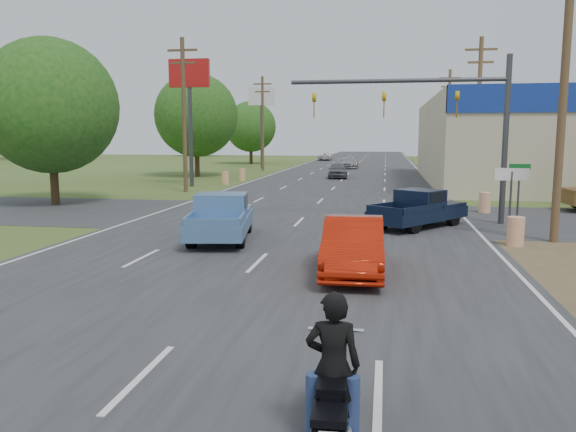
% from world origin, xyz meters
% --- Properties ---
extents(ground, '(200.00, 200.00, 0.00)m').
position_xyz_m(ground, '(0.00, 0.00, 0.00)').
color(ground, '#415120').
rests_on(ground, ground).
extents(main_road, '(15.00, 180.00, 0.02)m').
position_xyz_m(main_road, '(0.00, 40.00, 0.01)').
color(main_road, '#2D2D30').
rests_on(main_road, ground).
extents(cross_road, '(120.00, 10.00, 0.02)m').
position_xyz_m(cross_road, '(0.00, 18.00, 0.01)').
color(cross_road, '#2D2D30').
rests_on(cross_road, ground).
extents(utility_pole_1, '(2.00, 0.28, 10.00)m').
position_xyz_m(utility_pole_1, '(9.50, 13.00, 5.32)').
color(utility_pole_1, '#4C3823').
rests_on(utility_pole_1, ground).
extents(utility_pole_2, '(2.00, 0.28, 10.00)m').
position_xyz_m(utility_pole_2, '(9.50, 31.00, 5.32)').
color(utility_pole_2, '#4C3823').
rests_on(utility_pole_2, ground).
extents(utility_pole_3, '(2.00, 0.28, 10.00)m').
position_xyz_m(utility_pole_3, '(9.50, 49.00, 5.32)').
color(utility_pole_3, '#4C3823').
rests_on(utility_pole_3, ground).
extents(utility_pole_5, '(2.00, 0.28, 10.00)m').
position_xyz_m(utility_pole_5, '(-9.50, 28.00, 5.32)').
color(utility_pole_5, '#4C3823').
rests_on(utility_pole_5, ground).
extents(utility_pole_6, '(2.00, 0.28, 10.00)m').
position_xyz_m(utility_pole_6, '(-9.50, 52.00, 5.32)').
color(utility_pole_6, '#4C3823').
rests_on(utility_pole_6, ground).
extents(tree_0, '(7.14, 7.14, 8.84)m').
position_xyz_m(tree_0, '(-14.00, 20.00, 5.26)').
color(tree_0, '#422D19').
rests_on(tree_0, ground).
extents(tree_1, '(7.56, 7.56, 9.36)m').
position_xyz_m(tree_1, '(-13.50, 42.00, 5.57)').
color(tree_1, '#422D19').
rests_on(tree_1, ground).
extents(tree_2, '(6.72, 6.72, 8.32)m').
position_xyz_m(tree_2, '(-14.20, 66.00, 4.95)').
color(tree_2, '#422D19').
rests_on(tree_2, ground).
extents(tree_4, '(9.24, 9.24, 11.44)m').
position_xyz_m(tree_4, '(-55.00, 75.00, 6.82)').
color(tree_4, '#422D19').
rests_on(tree_4, ground).
extents(tree_5, '(7.98, 7.98, 9.88)m').
position_xyz_m(tree_5, '(30.00, 95.00, 5.88)').
color(tree_5, '#422D19').
rests_on(tree_5, ground).
extents(tree_6, '(8.82, 8.82, 10.92)m').
position_xyz_m(tree_6, '(-30.00, 95.00, 6.51)').
color(tree_6, '#422D19').
rests_on(tree_6, ground).
extents(barrel_0, '(0.56, 0.56, 1.00)m').
position_xyz_m(barrel_0, '(8.00, 12.00, 0.50)').
color(barrel_0, orange).
rests_on(barrel_0, ground).
extents(barrel_1, '(0.56, 0.56, 1.00)m').
position_xyz_m(barrel_1, '(8.40, 20.50, 0.50)').
color(barrel_1, orange).
rests_on(barrel_1, ground).
extents(barrel_2, '(0.56, 0.56, 1.00)m').
position_xyz_m(barrel_2, '(-8.50, 34.00, 0.50)').
color(barrel_2, orange).
rests_on(barrel_2, ground).
extents(barrel_3, '(0.56, 0.56, 1.00)m').
position_xyz_m(barrel_3, '(-8.20, 38.00, 0.50)').
color(barrel_3, orange).
rests_on(barrel_3, ground).
extents(pole_sign_left_near, '(3.00, 0.35, 9.20)m').
position_xyz_m(pole_sign_left_near, '(-10.50, 32.00, 7.17)').
color(pole_sign_left_near, '#3F3F44').
rests_on(pole_sign_left_near, ground).
extents(pole_sign_left_far, '(3.00, 0.35, 9.20)m').
position_xyz_m(pole_sign_left_far, '(-10.50, 56.00, 7.17)').
color(pole_sign_left_far, '#3F3F44').
rests_on(pole_sign_left_far, ground).
extents(lane_sign, '(1.20, 0.08, 2.52)m').
position_xyz_m(lane_sign, '(8.20, 14.00, 1.90)').
color(lane_sign, '#3F3F44').
rests_on(lane_sign, ground).
extents(street_name_sign, '(0.80, 0.08, 2.61)m').
position_xyz_m(street_name_sign, '(8.80, 15.50, 1.61)').
color(street_name_sign, '#3F3F44').
rests_on(street_name_sign, ground).
extents(signal_mast, '(9.12, 0.40, 7.00)m').
position_xyz_m(signal_mast, '(5.82, 17.00, 4.80)').
color(signal_mast, '#3F3F44').
rests_on(signal_mast, ground).
extents(red_convertible, '(1.73, 4.56, 1.49)m').
position_xyz_m(red_convertible, '(2.82, 7.25, 0.74)').
color(red_convertible, '#B61B08').
rests_on(red_convertible, ground).
extents(motorcycle, '(0.73, 2.36, 1.20)m').
position_xyz_m(motorcycle, '(3.08, -1.44, 0.53)').
color(motorcycle, black).
rests_on(motorcycle, ground).
extents(rider, '(0.68, 0.46, 1.81)m').
position_xyz_m(rider, '(3.07, -1.37, 0.90)').
color(rider, black).
rests_on(rider, ground).
extents(blue_pickup, '(2.72, 5.26, 1.66)m').
position_xyz_m(blue_pickup, '(-2.12, 11.53, 0.84)').
color(blue_pickup, black).
rests_on(blue_pickup, ground).
extents(navy_pickup, '(4.24, 4.79, 1.54)m').
position_xyz_m(navy_pickup, '(5.05, 15.54, 0.78)').
color(navy_pickup, black).
rests_on(navy_pickup, ground).
extents(distant_car_grey, '(1.87, 4.18, 1.40)m').
position_xyz_m(distant_car_grey, '(-0.51, 42.13, 0.70)').
color(distant_car_grey, '#56575B').
rests_on(distant_car_grey, ground).
extents(distant_car_silver, '(2.03, 4.89, 1.41)m').
position_xyz_m(distant_car_silver, '(-0.50, 57.54, 0.71)').
color(distant_car_silver, '#9F9FA3').
rests_on(distant_car_silver, ground).
extents(distant_car_white, '(1.97, 4.23, 1.17)m').
position_xyz_m(distant_car_white, '(-5.57, 78.74, 0.59)').
color(distant_car_white, silver).
rests_on(distant_car_white, ground).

